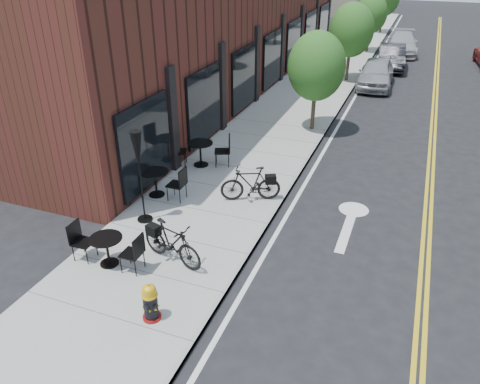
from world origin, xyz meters
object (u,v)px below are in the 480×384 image
at_px(fire_hydrant, 150,302).
at_px(bicycle_left, 251,184).
at_px(patio_umbrella, 138,158).
at_px(parked_car_a, 376,73).
at_px(parked_car_c, 402,44).
at_px(bicycle_right, 172,243).
at_px(bistro_set_b, 156,180).
at_px(bistro_set_c, 200,151).
at_px(parked_car_b, 391,57).
at_px(bistro_set_a, 107,247).

bearing_deg(fire_hydrant, bicycle_left, 108.99).
height_order(patio_umbrella, parked_car_a, patio_umbrella).
bearing_deg(parked_car_c, bicycle_right, -101.66).
bearing_deg(bicycle_right, fire_hydrant, -149.42).
xyz_separation_m(bicycle_right, bistro_set_b, (-2.02, 2.73, -0.03)).
bearing_deg(patio_umbrella, bistro_set_c, 91.35).
relative_size(bicycle_right, bistro_set_c, 0.88).
relative_size(fire_hydrant, parked_car_b, 0.20).
bearing_deg(bistro_set_b, bicycle_right, -53.26).
height_order(bicycle_right, parked_car_a, parked_car_a).
bearing_deg(bicycle_left, bistro_set_b, -99.05).
bearing_deg(bistro_set_a, bistro_set_b, 100.42).
xyz_separation_m(fire_hydrant, patio_umbrella, (-2.11, 3.21, 1.43)).
bearing_deg(bistro_set_b, patio_umbrella, -72.76).
distance_m(fire_hydrant, bistro_set_b, 5.21).
xyz_separation_m(bistro_set_b, patio_umbrella, (0.41, -1.35, 1.33)).
distance_m(bistro_set_c, patio_umbrella, 3.95).
height_order(bicycle_right, parked_car_b, parked_car_b).
xyz_separation_m(patio_umbrella, parked_car_a, (4.14, 16.09, -1.23)).
relative_size(bicycle_left, parked_car_a, 0.41).
xyz_separation_m(bistro_set_a, parked_car_b, (4.27, 22.52, 0.10)).
distance_m(bicycle_right, bistro_set_a, 1.49).
relative_size(bistro_set_b, parked_car_a, 0.44).
bearing_deg(patio_umbrella, fire_hydrant, -56.65).
xyz_separation_m(bistro_set_b, bistro_set_c, (0.32, 2.38, 0.03)).
relative_size(parked_car_a, parked_car_b, 1.01).
distance_m(bistro_set_c, parked_car_b, 17.41).
xyz_separation_m(bicycle_right, bistro_set_a, (-1.35, -0.63, -0.05)).
distance_m(bistro_set_a, bistro_set_c, 5.75).
distance_m(bistro_set_c, parked_car_c, 21.85).
xyz_separation_m(patio_umbrella, parked_car_b, (4.52, 20.52, -1.26)).
bearing_deg(parked_car_b, bistro_set_a, -106.82).
height_order(bicycle_right, bistro_set_b, bicycle_right).
distance_m(bicycle_left, patio_umbrella, 3.36).
distance_m(bicycle_left, parked_car_b, 18.56).
relative_size(parked_car_a, parked_car_c, 0.89).
bearing_deg(parked_car_b, bicycle_left, -103.01).
height_order(bicycle_right, bistro_set_c, bicycle_right).
distance_m(bicycle_left, bistro_set_a, 4.57).
bearing_deg(bistro_set_c, bistro_set_b, -119.70).
xyz_separation_m(fire_hydrant, bistro_set_c, (-2.20, 6.94, 0.13)).
bearing_deg(parked_car_c, bistro_set_b, -107.18).
bearing_deg(bicycle_left, fire_hydrant, -26.26).
xyz_separation_m(parked_car_a, parked_car_c, (0.65, 8.93, -0.03)).
height_order(fire_hydrant, bicycle_right, bicycle_right).
distance_m(bicycle_left, bistro_set_c, 2.89).
relative_size(bicycle_left, patio_umbrella, 0.68).
distance_m(bicycle_left, bistro_set_b, 2.80).
relative_size(fire_hydrant, bicycle_right, 0.49).
distance_m(bicycle_right, parked_car_a, 17.66).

